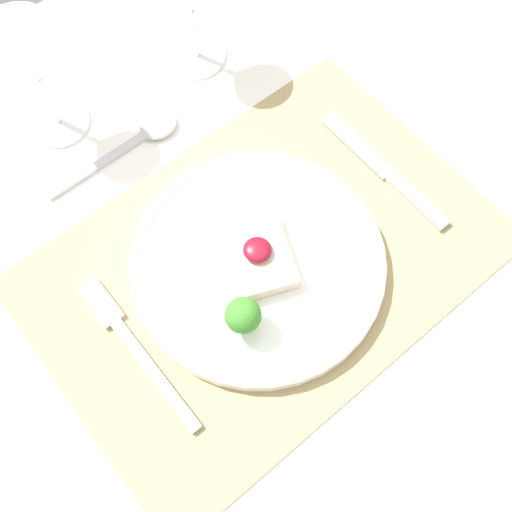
{
  "coord_description": "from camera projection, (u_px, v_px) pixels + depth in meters",
  "views": [
    {
      "loc": [
        -0.17,
        -0.2,
        1.34
      ],
      "look_at": [
        -0.01,
        0.0,
        0.76
      ],
      "focal_mm": 42.0,
      "sensor_mm": 36.0,
      "label": 1
    }
  ],
  "objects": [
    {
      "name": "fork",
      "position": [
        131.0,
        342.0,
        0.61
      ],
      "size": [
        0.02,
        0.19,
        0.01
      ],
      "rotation": [
        0.0,
        0.0,
        -0.0
      ],
      "color": "#B2B2B7",
      "rests_on": "placemat"
    },
    {
      "name": "dining_table",
      "position": [
        264.0,
        293.0,
        0.74
      ],
      "size": [
        1.21,
        0.98,
        0.74
      ],
      "color": "white",
      "rests_on": "ground_plane"
    },
    {
      "name": "ground_plane",
      "position": [
        260.0,
        395.0,
        1.33
      ],
      "size": [
        8.0,
        8.0,
        0.0
      ],
      "primitive_type": "plane",
      "color": "#4C4742"
    },
    {
      "name": "spoon",
      "position": [
        142.0,
        135.0,
        0.71
      ],
      "size": [
        0.18,
        0.04,
        0.01
      ],
      "rotation": [
        0.0,
        0.0,
        0.04
      ],
      "color": "#B2B2B7",
      "rests_on": "dining_table"
    },
    {
      "name": "dinner_plate",
      "position": [
        256.0,
        260.0,
        0.64
      ],
      "size": [
        0.27,
        0.27,
        0.07
      ],
      "color": "white",
      "rests_on": "placemat"
    },
    {
      "name": "placemat",
      "position": [
        265.0,
        261.0,
        0.65
      ],
      "size": [
        0.49,
        0.34,
        0.0
      ],
      "primitive_type": "cube",
      "color": "#9E895B",
      "rests_on": "dining_table"
    },
    {
      "name": "knife",
      "position": [
        392.0,
        177.0,
        0.69
      ],
      "size": [
        0.02,
        0.19,
        0.01
      ],
      "rotation": [
        0.0,
        0.0,
        0.04
      ],
      "color": "#B2B2B7",
      "rests_on": "placemat"
    },
    {
      "name": "wine_glass_far",
      "position": [
        29.0,
        61.0,
        0.63
      ],
      "size": [
        0.08,
        0.08,
        0.15
      ],
      "color": "white",
      "rests_on": "dining_table"
    }
  ]
}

